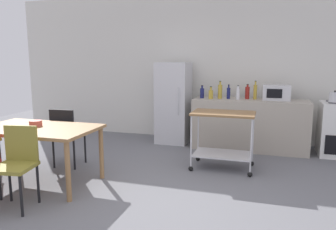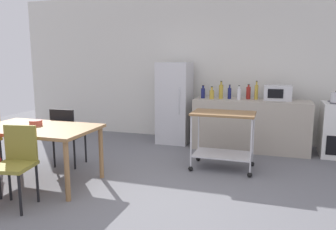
{
  "view_description": "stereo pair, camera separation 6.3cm",
  "coord_description": "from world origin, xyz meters",
  "px_view_note": "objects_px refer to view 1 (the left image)",
  "views": [
    {
      "loc": [
        1.19,
        -3.34,
        1.62
      ],
      "look_at": [
        -0.2,
        1.2,
        0.8
      ],
      "focal_mm": 35.02,
      "sensor_mm": 36.0,
      "label": 1
    },
    {
      "loc": [
        1.25,
        -3.32,
        1.62
      ],
      "look_at": [
        -0.2,
        1.2,
        0.8
      ],
      "focal_mm": 35.02,
      "sensor_mm": 36.0,
      "label": 2
    }
  ],
  "objects_px": {
    "dining_table": "(38,133)",
    "fruit_bowl": "(36,123)",
    "refrigerator": "(173,103)",
    "bottle_soy_sauce": "(211,94)",
    "chair_black": "(67,133)",
    "bottle_vinegar": "(229,93)",
    "bottle_sesame_oil": "(238,94)",
    "bottle_hot_sauce": "(220,91)",
    "kitchen_cart": "(223,131)",
    "bottle_wine": "(247,93)",
    "bottle_sparkling_water": "(255,92)",
    "kettle": "(335,97)",
    "chair_olive": "(17,161)",
    "microwave": "(277,93)",
    "bottle_soda": "(202,93)"
  },
  "relations": [
    {
      "from": "chair_olive",
      "to": "microwave",
      "type": "bearing_deg",
      "value": 40.03
    },
    {
      "from": "dining_table",
      "to": "bottle_soda",
      "type": "height_order",
      "value": "bottle_soda"
    },
    {
      "from": "chair_black",
      "to": "refrigerator",
      "type": "distance_m",
      "value": 2.23
    },
    {
      "from": "bottle_soy_sauce",
      "to": "bottle_hot_sauce",
      "type": "relative_size",
      "value": 0.7
    },
    {
      "from": "chair_black",
      "to": "kettle",
      "type": "xyz_separation_m",
      "value": [
        3.9,
        1.73,
        0.48
      ]
    },
    {
      "from": "bottle_sparkling_water",
      "to": "kettle",
      "type": "xyz_separation_m",
      "value": [
        1.26,
        -0.16,
        -0.04
      ]
    },
    {
      "from": "chair_olive",
      "to": "bottle_soda",
      "type": "distance_m",
      "value": 3.47
    },
    {
      "from": "kitchen_cart",
      "to": "bottle_hot_sauce",
      "type": "distance_m",
      "value": 1.32
    },
    {
      "from": "dining_table",
      "to": "kettle",
      "type": "xyz_separation_m",
      "value": [
        3.85,
        2.41,
        0.33
      ]
    },
    {
      "from": "bottle_hot_sauce",
      "to": "bottle_sesame_oil",
      "type": "height_order",
      "value": "bottle_hot_sauce"
    },
    {
      "from": "bottle_wine",
      "to": "bottle_sparkling_water",
      "type": "xyz_separation_m",
      "value": [
        0.14,
        0.0,
        0.02
      ]
    },
    {
      "from": "chair_black",
      "to": "bottle_soda",
      "type": "xyz_separation_m",
      "value": [
        1.7,
        1.8,
        0.48
      ]
    },
    {
      "from": "fruit_bowl",
      "to": "kettle",
      "type": "xyz_separation_m",
      "value": [
        3.93,
        2.35,
        0.21
      ]
    },
    {
      "from": "chair_olive",
      "to": "bottle_wine",
      "type": "bearing_deg",
      "value": 45.49
    },
    {
      "from": "dining_table",
      "to": "chair_black",
      "type": "relative_size",
      "value": 1.69
    },
    {
      "from": "dining_table",
      "to": "refrigerator",
      "type": "xyz_separation_m",
      "value": [
        1.07,
        2.59,
        0.1
      ]
    },
    {
      "from": "bottle_soy_sauce",
      "to": "bottle_sparkling_water",
      "type": "bearing_deg",
      "value": 12.05
    },
    {
      "from": "chair_olive",
      "to": "bottle_soy_sauce",
      "type": "xyz_separation_m",
      "value": [
        1.6,
        3.06,
        0.47
      ]
    },
    {
      "from": "bottle_soda",
      "to": "kettle",
      "type": "height_order",
      "value": "bottle_soda"
    },
    {
      "from": "bottle_sesame_oil",
      "to": "fruit_bowl",
      "type": "height_order",
      "value": "bottle_sesame_oil"
    },
    {
      "from": "dining_table",
      "to": "kitchen_cart",
      "type": "xyz_separation_m",
      "value": [
        2.21,
        1.28,
        -0.1
      ]
    },
    {
      "from": "chair_black",
      "to": "bottle_sesame_oil",
      "type": "bearing_deg",
      "value": -146.83
    },
    {
      "from": "refrigerator",
      "to": "bottle_vinegar",
      "type": "relative_size",
      "value": 6.03
    },
    {
      "from": "chair_olive",
      "to": "kitchen_cart",
      "type": "xyz_separation_m",
      "value": [
        1.98,
        1.93,
        0.05
      ]
    },
    {
      "from": "kettle",
      "to": "bottle_hot_sauce",
      "type": "bearing_deg",
      "value": 177.6
    },
    {
      "from": "bottle_vinegar",
      "to": "bottle_wine",
      "type": "height_order",
      "value": "bottle_wine"
    },
    {
      "from": "bottle_vinegar",
      "to": "microwave",
      "type": "relative_size",
      "value": 0.56
    },
    {
      "from": "dining_table",
      "to": "bottle_wine",
      "type": "xyz_separation_m",
      "value": [
        2.46,
        2.57,
        0.35
      ]
    },
    {
      "from": "bottle_vinegar",
      "to": "bottle_wine",
      "type": "bearing_deg",
      "value": 9.42
    },
    {
      "from": "bottle_wine",
      "to": "bottle_sparkling_water",
      "type": "relative_size",
      "value": 0.81
    },
    {
      "from": "kitchen_cart",
      "to": "bottle_wine",
      "type": "relative_size",
      "value": 3.39
    },
    {
      "from": "bottle_wine",
      "to": "bottle_hot_sauce",
      "type": "bearing_deg",
      "value": -170.21
    },
    {
      "from": "chair_olive",
      "to": "bottle_soy_sauce",
      "type": "height_order",
      "value": "bottle_soy_sauce"
    },
    {
      "from": "dining_table",
      "to": "kettle",
      "type": "distance_m",
      "value": 4.56
    },
    {
      "from": "refrigerator",
      "to": "dining_table",
      "type": "bearing_deg",
      "value": -112.47
    },
    {
      "from": "dining_table",
      "to": "fruit_bowl",
      "type": "relative_size",
      "value": 9.26
    },
    {
      "from": "kitchen_cart",
      "to": "bottle_soy_sauce",
      "type": "distance_m",
      "value": 1.27
    },
    {
      "from": "refrigerator",
      "to": "chair_olive",
      "type": "bearing_deg",
      "value": -104.58
    },
    {
      "from": "bottle_wine",
      "to": "bottle_vinegar",
      "type": "bearing_deg",
      "value": -170.58
    },
    {
      "from": "dining_table",
      "to": "bottle_sesame_oil",
      "type": "bearing_deg",
      "value": 46.7
    },
    {
      "from": "dining_table",
      "to": "bottle_sesame_oil",
      "type": "xyz_separation_m",
      "value": [
        2.3,
        2.45,
        0.34
      ]
    },
    {
      "from": "chair_olive",
      "to": "kitchen_cart",
      "type": "bearing_deg",
      "value": 34.38
    },
    {
      "from": "refrigerator",
      "to": "bottle_hot_sauce",
      "type": "relative_size",
      "value": 4.83
    },
    {
      "from": "bottle_vinegar",
      "to": "fruit_bowl",
      "type": "height_order",
      "value": "bottle_vinegar"
    },
    {
      "from": "chair_olive",
      "to": "bottle_wine",
      "type": "height_order",
      "value": "bottle_wine"
    },
    {
      "from": "bottle_soy_sauce",
      "to": "chair_black",
      "type": "bearing_deg",
      "value": -137.16
    },
    {
      "from": "chair_olive",
      "to": "bottle_vinegar",
      "type": "relative_size",
      "value": 3.46
    },
    {
      "from": "refrigerator",
      "to": "bottle_vinegar",
      "type": "bearing_deg",
      "value": -3.96
    },
    {
      "from": "bottle_sesame_oil",
      "to": "fruit_bowl",
      "type": "relative_size",
      "value": 1.57
    },
    {
      "from": "bottle_soy_sauce",
      "to": "bottle_sparkling_water",
      "type": "relative_size",
      "value": 0.68
    }
  ]
}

